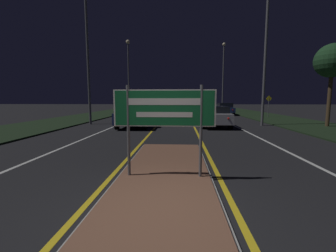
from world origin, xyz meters
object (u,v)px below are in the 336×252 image
streetlight_right_far (223,71)px  car_receding_0 (214,116)px  streetlight_left_near (87,33)px  highway_sign (164,112)px  car_receding_1 (224,109)px  car_receding_2 (209,105)px  warning_sign (269,104)px  streetlight_left_far (128,67)px  car_approaching_1 (132,108)px  streetlight_right_near (266,36)px  car_approaching_0 (135,115)px

streetlight_right_far → car_receding_0: (-3.87, -18.33, -5.20)m
streetlight_left_near → car_receding_0: 10.86m
highway_sign → car_receding_1: size_ratio=0.56×
car_receding_2 → warning_sign: (3.71, -17.82, 0.62)m
highway_sign → warning_sign: warning_sign is taller
streetlight_left_far → car_approaching_1: 5.51m
streetlight_left_near → car_receding_2: bearing=64.1°
highway_sign → car_receding_1: (5.62, 22.21, -0.82)m
streetlight_left_far → car_receding_1: 13.70m
warning_sign → car_receding_1: bearing=133.4°
highway_sign → streetlight_left_near: (-6.41, 11.42, 5.04)m
car_receding_1 → car_receding_2: (-0.05, 13.94, -0.00)m
car_receding_0 → car_approaching_1: bearing=122.0°
streetlight_right_near → highway_sign: bearing=-118.9°
car_receding_1 → car_approaching_1: same height
streetlight_left_near → car_receding_1: bearing=41.9°
streetlight_left_far → car_receding_1: size_ratio=2.33×
streetlight_left_far → warning_sign: 17.97m
streetlight_right_near → car_receding_2: streetlight_right_near is taller
highway_sign → car_receding_0: highway_sign is taller
warning_sign → streetlight_right_near: bearing=-113.6°
highway_sign → warning_sign: 20.55m
streetlight_left_near → highway_sign: bearing=-60.7°
car_approaching_0 → car_receding_0: bearing=1.7°
streetlight_left_near → car_approaching_1: 14.14m
car_receding_0 → car_receding_1: size_ratio=0.98×
streetlight_right_near → car_receding_2: bearing=91.3°
streetlight_left_far → streetlight_right_near: 18.98m
streetlight_right_near → streetlight_right_far: streetlight_right_far is taller
highway_sign → car_receding_1: 22.93m
streetlight_left_near → car_receding_0: bearing=-7.0°
streetlight_left_near → warning_sign: size_ratio=4.68×
streetlight_left_near → car_approaching_0: bearing=-19.0°
highway_sign → car_receding_2: bearing=81.2°
car_receding_1 → streetlight_right_near: bearing=-87.3°
streetlight_left_near → streetlight_right_far: bearing=53.1°
highway_sign → streetlight_right_near: streetlight_right_near is taller
car_receding_0 → car_receding_2: (2.91, 25.83, 0.01)m
streetlight_left_near → car_receding_1: 17.19m
car_approaching_0 → warning_sign: 14.55m
car_receding_0 → streetlight_right_near: bearing=13.5°
car_approaching_0 → streetlight_right_far: bearing=63.4°
car_receding_0 → highway_sign: bearing=-104.5°
highway_sign → streetlight_left_near: size_ratio=0.23×
car_approaching_1 → car_receding_2: bearing=45.6°
car_receding_2 → car_approaching_0: size_ratio=0.91×
streetlight_right_near → streetlight_right_far: (0.38, 17.49, -0.16)m
streetlight_left_far → car_receding_0: size_ratio=2.37×
streetlight_left_far → highway_sign: bearing=-75.3°
car_approaching_1 → warning_sign: (15.36, -5.94, 0.62)m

